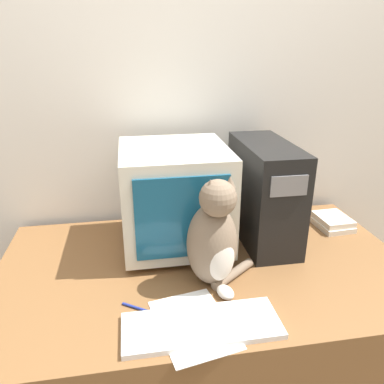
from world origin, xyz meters
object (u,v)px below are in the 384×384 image
at_px(cat, 214,239).
at_px(book_stack, 333,222).
at_px(pen, 141,309).
at_px(computer_tower, 264,192).
at_px(keyboard, 202,326).
at_px(crt_monitor, 175,196).

height_order(cat, book_stack, cat).
bearing_deg(pen, computer_tower, 36.73).
xyz_separation_m(keyboard, cat, (0.09, 0.22, 0.17)).
bearing_deg(book_stack, pen, -154.12).
distance_m(keyboard, cat, 0.29).
distance_m(keyboard, book_stack, 0.91).
distance_m(crt_monitor, book_stack, 0.77).
xyz_separation_m(cat, pen, (-0.26, -0.11, -0.17)).
distance_m(cat, book_stack, 0.74).
xyz_separation_m(crt_monitor, keyboard, (0.01, -0.52, -0.21)).
relative_size(crt_monitor, keyboard, 0.94).
xyz_separation_m(keyboard, pen, (-0.18, 0.11, -0.01)).
xyz_separation_m(crt_monitor, computer_tower, (0.38, -0.01, -0.01)).
height_order(cat, pen, cat).
bearing_deg(keyboard, pen, 147.55).
bearing_deg(keyboard, crt_monitor, 91.17).
distance_m(crt_monitor, cat, 0.32).
distance_m(cat, pen, 0.33).
distance_m(crt_monitor, computer_tower, 0.38).
relative_size(keyboard, book_stack, 2.63).
relative_size(crt_monitor, computer_tower, 0.95).
xyz_separation_m(computer_tower, cat, (-0.28, -0.30, -0.04)).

